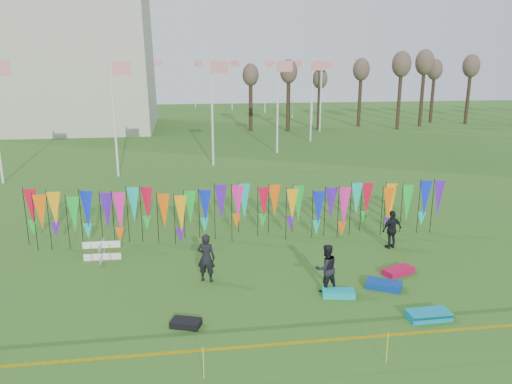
{
  "coord_description": "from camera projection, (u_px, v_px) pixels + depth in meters",
  "views": [
    {
      "loc": [
        -2.18,
        -13.76,
        7.78
      ],
      "look_at": [
        0.71,
        6.0,
        2.5
      ],
      "focal_mm": 35.0,
      "sensor_mm": 36.0,
      "label": 1
    }
  ],
  "objects": [
    {
      "name": "ground",
      "position": [
        261.0,
        319.0,
        15.46
      ],
      "size": [
        160.0,
        160.0,
        0.0
      ],
      "primitive_type": "plane",
      "color": "#2C5618",
      "rests_on": "ground"
    },
    {
      "name": "flagpole_ring",
      "position": [
        80.0,
        94.0,
        58.4
      ],
      "size": [
        57.4,
        56.16,
        8.0
      ],
      "color": "silver",
      "rests_on": "ground"
    },
    {
      "name": "banner_row",
      "position": [
        242.0,
        205.0,
        22.32
      ],
      "size": [
        18.64,
        0.64,
        2.38
      ],
      "color": "black",
      "rests_on": "ground"
    },
    {
      "name": "caution_tape_near",
      "position": [
        269.0,
        346.0,
        12.61
      ],
      "size": [
        26.0,
        0.02,
        0.9
      ],
      "color": "#F4BE05",
      "rests_on": "ground"
    },
    {
      "name": "tree_line",
      "position": [
        466.0,
        74.0,
        60.44
      ],
      "size": [
        53.92,
        1.92,
        7.84
      ],
      "color": "#35291A",
      "rests_on": "ground"
    },
    {
      "name": "box_kite",
      "position": [
        102.0,
        251.0,
        19.91
      ],
      "size": [
        0.74,
        0.74,
        0.83
      ],
      "rotation": [
        0.0,
        0.0,
        -0.02
      ],
      "color": "red",
      "rests_on": "ground"
    },
    {
      "name": "person_left",
      "position": [
        206.0,
        258.0,
        17.95
      ],
      "size": [
        0.78,
        0.67,
        1.8
      ],
      "primitive_type": "imported",
      "rotation": [
        0.0,
        0.0,
        2.8
      ],
      "color": "black",
      "rests_on": "ground"
    },
    {
      "name": "person_mid",
      "position": [
        326.0,
        268.0,
        17.17
      ],
      "size": [
        0.93,
        0.7,
        1.71
      ],
      "primitive_type": "imported",
      "rotation": [
        0.0,
        0.0,
        3.39
      ],
      "color": "black",
      "rests_on": "ground"
    },
    {
      "name": "person_right",
      "position": [
        392.0,
        229.0,
        21.17
      ],
      "size": [
        1.1,
        0.83,
        1.67
      ],
      "primitive_type": "imported",
      "rotation": [
        0.0,
        0.0,
        3.45
      ],
      "color": "black",
      "rests_on": "ground"
    },
    {
      "name": "kite_bag_turquoise",
      "position": [
        339.0,
        293.0,
        16.96
      ],
      "size": [
        1.16,
        0.74,
        0.22
      ],
      "primitive_type": "cube",
      "rotation": [
        0.0,
        0.0,
        -0.19
      ],
      "color": "#0CB8BD",
      "rests_on": "ground"
    },
    {
      "name": "kite_bag_blue",
      "position": [
        384.0,
        285.0,
        17.55
      ],
      "size": [
        1.35,
        1.14,
        0.25
      ],
      "primitive_type": "cube",
      "rotation": [
        0.0,
        0.0,
        -0.53
      ],
      "color": "#093796",
      "rests_on": "ground"
    },
    {
      "name": "kite_bag_red",
      "position": [
        398.0,
        271.0,
        18.74
      ],
      "size": [
        1.35,
        1.0,
        0.22
      ],
      "primitive_type": "cube",
      "rotation": [
        0.0,
        0.0,
        0.41
      ],
      "color": "#BD0C3D",
      "rests_on": "ground"
    },
    {
      "name": "kite_bag_black",
      "position": [
        186.0,
        323.0,
        15.05
      ],
      "size": [
        1.01,
        0.78,
        0.21
      ],
      "primitive_type": "cube",
      "rotation": [
        0.0,
        0.0,
        -0.34
      ],
      "color": "black",
      "rests_on": "ground"
    },
    {
      "name": "kite_bag_teal",
      "position": [
        428.0,
        315.0,
        15.47
      ],
      "size": [
        1.34,
        0.67,
        0.25
      ],
      "primitive_type": "cube",
      "rotation": [
        0.0,
        0.0,
        0.03
      ],
      "color": "#0C8CB2",
      "rests_on": "ground"
    }
  ]
}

